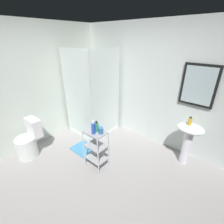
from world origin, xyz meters
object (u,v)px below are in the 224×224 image
at_px(shower_stall, 93,115).
at_px(toilet, 29,142).
at_px(bath_mat, 86,150).
at_px(rinse_cup, 101,130).
at_px(body_wash_bottle_green, 97,127).
at_px(storage_cart, 96,146).
at_px(pedestal_sink, 189,136).
at_px(hand_soap_bottle, 190,121).
at_px(shampoo_bottle_blue, 93,128).

relative_size(shower_stall, toilet, 2.63).
bearing_deg(bath_mat, toilet, -131.70).
relative_size(shower_stall, rinse_cup, 18.22).
height_order(body_wash_bottle_green, bath_mat, body_wash_bottle_green).
relative_size(storage_cart, body_wash_bottle_green, 3.92).
bearing_deg(storage_cart, toilet, -151.84).
height_order(pedestal_sink, bath_mat, pedestal_sink).
distance_m(toilet, body_wash_bottle_green, 1.50).
bearing_deg(hand_soap_bottle, pedestal_sink, 16.56).
height_order(shower_stall, body_wash_bottle_green, shower_stall).
bearing_deg(bath_mat, hand_soap_bottle, 30.85).
distance_m(shower_stall, bath_mat, 0.91).
xyz_separation_m(storage_cart, hand_soap_bottle, (1.15, 1.14, 0.44)).
xyz_separation_m(hand_soap_bottle, body_wash_bottle_green, (-1.15, -1.11, -0.06)).
bearing_deg(rinse_cup, shower_stall, 143.17).
bearing_deg(storage_cart, pedestal_sink, 44.21).
distance_m(pedestal_sink, storage_cart, 1.66).
height_order(rinse_cup, bath_mat, rinse_cup).
xyz_separation_m(shampoo_bottle_blue, rinse_cup, (0.09, 0.08, -0.05)).
bearing_deg(shampoo_bottle_blue, storage_cart, 107.27).
height_order(shower_stall, bath_mat, shower_stall).
distance_m(shampoo_bottle_blue, rinse_cup, 0.13).
relative_size(pedestal_sink, hand_soap_bottle, 5.26).
distance_m(shower_stall, body_wash_bottle_green, 1.27).
bearing_deg(shower_stall, bath_mat, -56.59).
xyz_separation_m(pedestal_sink, body_wash_bottle_green, (-1.18, -1.12, 0.24)).
bearing_deg(body_wash_bottle_green, shower_stall, 140.49).
bearing_deg(toilet, shampoo_bottle_blue, 25.86).
xyz_separation_m(toilet, storage_cart, (1.23, 0.66, 0.12)).
bearing_deg(rinse_cup, storage_cart, -163.22).
bearing_deg(shower_stall, body_wash_bottle_green, -39.51).
height_order(shower_stall, hand_soap_bottle, shower_stall).
height_order(toilet, bath_mat, toilet).
distance_m(storage_cart, shampoo_bottle_blue, 0.41).
height_order(shower_stall, toilet, shower_stall).
relative_size(toilet, shampoo_bottle_blue, 3.18).
bearing_deg(hand_soap_bottle, rinse_cup, -133.27).
height_order(storage_cart, body_wash_bottle_green, body_wash_bottle_green).
height_order(body_wash_bottle_green, shampoo_bottle_blue, shampoo_bottle_blue).
relative_size(shower_stall, pedestal_sink, 2.47).
xyz_separation_m(shower_stall, storage_cart, (0.94, -0.81, -0.03)).
bearing_deg(body_wash_bottle_green, bath_mat, 166.67).
bearing_deg(toilet, hand_soap_bottle, 37.13).
relative_size(storage_cart, hand_soap_bottle, 4.81).
bearing_deg(storage_cart, hand_soap_bottle, 44.84).
bearing_deg(shower_stall, hand_soap_bottle, 9.13).
xyz_separation_m(shower_stall, toilet, (-0.29, -1.47, -0.15)).
bearing_deg(toilet, rinse_cup, 27.35).
height_order(hand_soap_bottle, shampoo_bottle_blue, shampoo_bottle_blue).
bearing_deg(shampoo_bottle_blue, toilet, -154.14).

